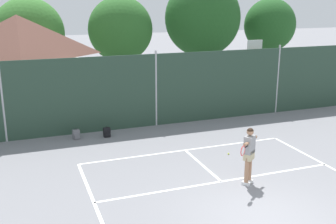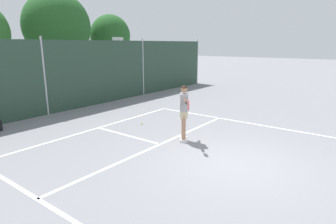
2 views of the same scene
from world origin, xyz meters
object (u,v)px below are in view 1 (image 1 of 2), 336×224
Objects in this scene: basketball_hoop at (253,63)px; tennis_player at (249,151)px; backpack_grey at (76,135)px; backpack_black at (107,132)px; tennis_ball at (228,154)px.

basketball_hoop is 10.46m from tennis_player.
backpack_grey is 1.28m from backpack_black.
tennis_player is at bearing -54.46° from backpack_grey.
tennis_player reaches higher than backpack_black.
basketball_hoop is at bearing 17.41° from backpack_black.
backpack_black is at bearing -7.67° from backpack_grey.
basketball_hoop is 9.36m from backpack_black.
tennis_ball is at bearing -43.25° from backpack_black.
tennis_ball is (0.65, 2.46, -1.08)m from tennis_player.
backpack_black is (-8.70, -2.73, -2.12)m from basketball_hoop.
tennis_ball is at bearing -36.56° from backpack_grey.
tennis_player is at bearing -104.85° from tennis_ball.
basketball_hoop is 53.79× the size of tennis_ball.
backpack_black is (-3.20, 6.09, -0.92)m from tennis_player.
tennis_ball is at bearing 75.15° from tennis_player.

